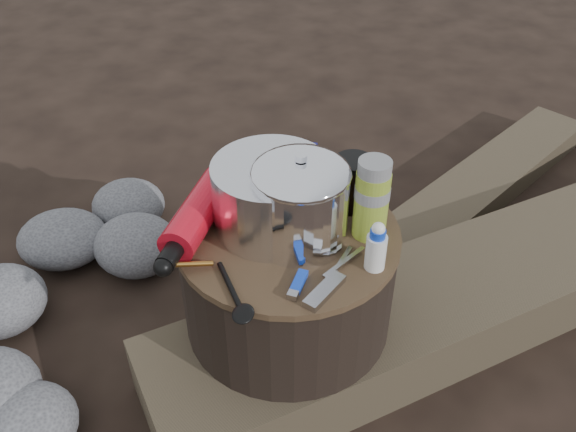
# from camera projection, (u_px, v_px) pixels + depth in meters

# --- Properties ---
(ground) EXTENTS (60.00, 60.00, 0.00)m
(ground) POSITION_uv_depth(u_px,v_px,m) (288.00, 364.00, 1.58)
(ground) COLOR black
(ground) RESTS_ON ground
(stump) EXTENTS (0.47, 0.47, 0.44)m
(stump) POSITION_uv_depth(u_px,v_px,m) (288.00, 304.00, 1.45)
(stump) COLOR black
(stump) RESTS_ON ground
(rock_ring) EXTENTS (0.41, 0.90, 0.18)m
(rock_ring) POSITION_uv_depth(u_px,v_px,m) (70.00, 295.00, 1.65)
(rock_ring) COLOR #58585D
(rock_ring) RESTS_ON ground
(log_main) EXTENTS (1.87, 1.44, 0.17)m
(log_main) POSITION_uv_depth(u_px,v_px,m) (509.00, 277.00, 1.71)
(log_main) COLOR #43392A
(log_main) RESTS_ON ground
(log_small) EXTENTS (0.79, 0.97, 0.09)m
(log_small) POSITION_uv_depth(u_px,v_px,m) (488.00, 180.00, 2.15)
(log_small) COLOR #43392A
(log_small) RESTS_ON ground
(foil_windscreen) EXTENTS (0.25, 0.25, 0.15)m
(foil_windscreen) POSITION_uv_depth(u_px,v_px,m) (272.00, 196.00, 1.29)
(foil_windscreen) COLOR silver
(foil_windscreen) RESTS_ON stump
(camping_pot) EXTENTS (0.19, 0.19, 0.19)m
(camping_pot) POSITION_uv_depth(u_px,v_px,m) (300.00, 200.00, 1.24)
(camping_pot) COLOR white
(camping_pot) RESTS_ON stump
(fuel_bottle) EXTENTS (0.12, 0.32, 0.08)m
(fuel_bottle) POSITION_uv_depth(u_px,v_px,m) (198.00, 213.00, 1.30)
(fuel_bottle) COLOR red
(fuel_bottle) RESTS_ON stump
(thermos) EXTENTS (0.07, 0.07, 0.18)m
(thermos) POSITION_uv_depth(u_px,v_px,m) (372.00, 199.00, 1.26)
(thermos) COLOR #8CA42E
(thermos) RESTS_ON stump
(travel_mug) EXTENTS (0.08, 0.08, 0.12)m
(travel_mug) POSITION_uv_depth(u_px,v_px,m) (352.00, 184.00, 1.35)
(travel_mug) COLOR black
(travel_mug) RESTS_ON stump
(stuff_sack) EXTENTS (0.16, 0.13, 0.11)m
(stuff_sack) POSITION_uv_depth(u_px,v_px,m) (252.00, 170.00, 1.40)
(stuff_sack) COLOR gold
(stuff_sack) RESTS_ON stump
(food_pouch) EXTENTS (0.10, 0.04, 0.13)m
(food_pouch) POSITION_uv_depth(u_px,v_px,m) (293.00, 168.00, 1.39)
(food_pouch) COLOR #100F59
(food_pouch) RESTS_ON stump
(lighter) EXTENTS (0.03, 0.08, 0.01)m
(lighter) POSITION_uv_depth(u_px,v_px,m) (299.00, 282.00, 1.19)
(lighter) COLOR blue
(lighter) RESTS_ON stump
(multitool) EXTENTS (0.08, 0.11, 0.01)m
(multitool) POSITION_uv_depth(u_px,v_px,m) (325.00, 291.00, 1.17)
(multitool) COLOR #A3A3A7
(multitool) RESTS_ON stump
(pot_grabber) EXTENTS (0.08, 0.12, 0.01)m
(pot_grabber) POSITION_uv_depth(u_px,v_px,m) (339.00, 264.00, 1.23)
(pot_grabber) COLOR #A3A3A7
(pot_grabber) RESTS_ON stump
(spork) EXTENTS (0.11, 0.16, 0.01)m
(spork) POSITION_uv_depth(u_px,v_px,m) (230.00, 286.00, 1.18)
(spork) COLOR black
(spork) RESTS_ON stump
(squeeze_bottle) EXTENTS (0.04, 0.04, 0.10)m
(squeeze_bottle) POSITION_uv_depth(u_px,v_px,m) (376.00, 248.00, 1.20)
(squeeze_bottle) COLOR white
(squeeze_bottle) RESTS_ON stump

